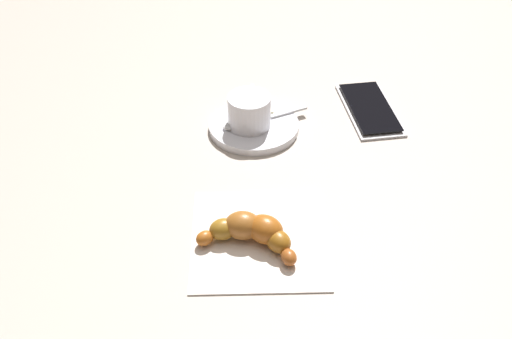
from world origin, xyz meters
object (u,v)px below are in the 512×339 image
object	(u,v)px
espresso_cup	(250,110)
napkin	(259,238)
sugar_packet	(254,112)
teaspoon	(252,121)
cell_phone	(370,109)
croissant	(251,231)
saucer	(254,126)

from	to	relation	value
espresso_cup	napkin	bearing A→B (deg)	178.03
espresso_cup	sugar_packet	xyz separation A→B (m)	(0.03, -0.01, -0.02)
espresso_cup	teaspoon	xyz separation A→B (m)	(0.00, -0.00, -0.02)
espresso_cup	sugar_packet	world-z (taller)	espresso_cup
teaspoon	cell_phone	xyz separation A→B (m)	(0.03, -0.18, -0.01)
sugar_packet	teaspoon	bearing A→B (deg)	74.97
sugar_packet	croissant	world-z (taller)	croissant
espresso_cup	cell_phone	distance (m)	0.19
sugar_packet	croissant	distance (m)	0.25
saucer	teaspoon	xyz separation A→B (m)	(0.00, 0.00, 0.01)
sugar_packet	napkin	size ratio (longest dim) A/B	0.35
sugar_packet	croissant	xyz separation A→B (m)	(-0.25, 0.02, 0.00)
teaspoon	croissant	distance (m)	0.23
espresso_cup	croissant	size ratio (longest dim) A/B	0.74
saucer	croissant	size ratio (longest dim) A/B	1.11
espresso_cup	cell_phone	bearing A→B (deg)	-79.64
saucer	sugar_packet	bearing A→B (deg)	-4.19
espresso_cup	napkin	world-z (taller)	espresso_cup
saucer	sugar_packet	world-z (taller)	sugar_packet
teaspoon	sugar_packet	size ratio (longest dim) A/B	2.29
napkin	cell_phone	world-z (taller)	cell_phone
teaspoon	sugar_packet	bearing A→B (deg)	-12.02
saucer	teaspoon	size ratio (longest dim) A/B	1.00
espresso_cup	napkin	distance (m)	0.22
saucer	espresso_cup	world-z (taller)	espresso_cup
croissant	cell_phone	size ratio (longest dim) A/B	0.78
teaspoon	croissant	size ratio (longest dim) A/B	1.11
teaspoon	croissant	bearing A→B (deg)	175.10
saucer	napkin	xyz separation A→B (m)	(-0.22, 0.01, -0.00)
sugar_packet	napkin	distance (m)	0.24
saucer	cell_phone	world-z (taller)	saucer
saucer	cell_phone	size ratio (longest dim) A/B	0.86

